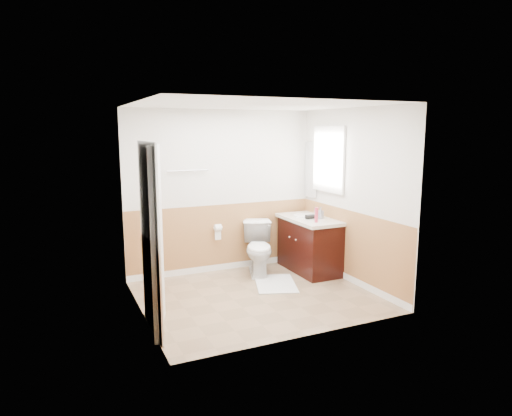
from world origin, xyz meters
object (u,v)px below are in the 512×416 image
bath_mat (275,284)px  toilet (259,248)px  vanity_cabinet (309,246)px  lotion_bottle (316,215)px  soap_dispenser (320,213)px

bath_mat → toilet: bearing=90.0°
vanity_cabinet → lotion_bottle: lotion_bottle is taller
toilet → lotion_bottle: size_ratio=3.61×
toilet → soap_dispenser: soap_dispenser is taller
toilet → vanity_cabinet: size_ratio=0.72×
bath_mat → vanity_cabinet: 0.94m
vanity_cabinet → lotion_bottle: bearing=-106.4°
vanity_cabinet → lotion_bottle: (-0.10, -0.34, 0.56)m
bath_mat → vanity_cabinet: (0.78, 0.36, 0.39)m
vanity_cabinet → toilet: bearing=165.5°
lotion_bottle → soap_dispenser: size_ratio=1.25×
lotion_bottle → soap_dispenser: lotion_bottle is taller
bath_mat → lotion_bottle: bearing=2.0°
toilet → lotion_bottle: bearing=-19.1°
soap_dispenser → lotion_bottle: bearing=-132.8°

